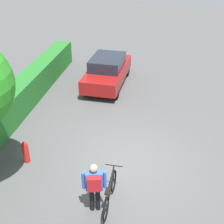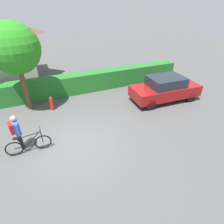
{
  "view_description": "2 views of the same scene",
  "coord_description": "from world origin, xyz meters",
  "px_view_note": "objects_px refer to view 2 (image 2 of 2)",
  "views": [
    {
      "loc": [
        -7.69,
        -0.84,
        6.51
      ],
      "look_at": [
        1.37,
        0.77,
        1.1
      ],
      "focal_mm": 47.46,
      "sensor_mm": 36.0,
      "label": 1
    },
    {
      "loc": [
        -0.95,
        -6.04,
        5.24
      ],
      "look_at": [
        1.98,
        0.68,
        0.72
      ],
      "focal_mm": 28.89,
      "sensor_mm": 36.0,
      "label": 2
    }
  ],
  "objects_px": {
    "parked_car_near": "(165,88)",
    "fire_hydrant": "(52,103)",
    "tree_kerbside": "(14,49)",
    "person_rider": "(16,130)",
    "bicycle": "(29,145)"
  },
  "relations": [
    {
      "from": "person_rider",
      "to": "fire_hydrant",
      "type": "distance_m",
      "value": 3.21
    },
    {
      "from": "bicycle",
      "to": "fire_hydrant",
      "type": "height_order",
      "value": "bicycle"
    },
    {
      "from": "parked_car_near",
      "to": "fire_hydrant",
      "type": "relative_size",
      "value": 5.16
    },
    {
      "from": "tree_kerbside",
      "to": "fire_hydrant",
      "type": "bearing_deg",
      "value": -30.02
    },
    {
      "from": "tree_kerbside",
      "to": "person_rider",
      "type": "bearing_deg",
      "value": -97.68
    },
    {
      "from": "parked_car_near",
      "to": "bicycle",
      "type": "xyz_separation_m",
      "value": [
        -7.78,
        -1.55,
        -0.4
      ]
    },
    {
      "from": "parked_car_near",
      "to": "fire_hydrant",
      "type": "xyz_separation_m",
      "value": [
        -6.48,
        1.53,
        -0.36
      ]
    },
    {
      "from": "parked_car_near",
      "to": "fire_hydrant",
      "type": "height_order",
      "value": "parked_car_near"
    },
    {
      "from": "bicycle",
      "to": "person_rider",
      "type": "xyz_separation_m",
      "value": [
        -0.32,
        0.36,
        0.59
      ]
    },
    {
      "from": "fire_hydrant",
      "to": "tree_kerbside",
      "type": "bearing_deg",
      "value": 149.98
    },
    {
      "from": "bicycle",
      "to": "person_rider",
      "type": "height_order",
      "value": "person_rider"
    },
    {
      "from": "fire_hydrant",
      "to": "bicycle",
      "type": "bearing_deg",
      "value": -112.91
    },
    {
      "from": "parked_car_near",
      "to": "bicycle",
      "type": "height_order",
      "value": "parked_car_near"
    },
    {
      "from": "bicycle",
      "to": "tree_kerbside",
      "type": "relative_size",
      "value": 0.38
    },
    {
      "from": "person_rider",
      "to": "tree_kerbside",
      "type": "distance_m",
      "value": 4.14
    }
  ]
}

